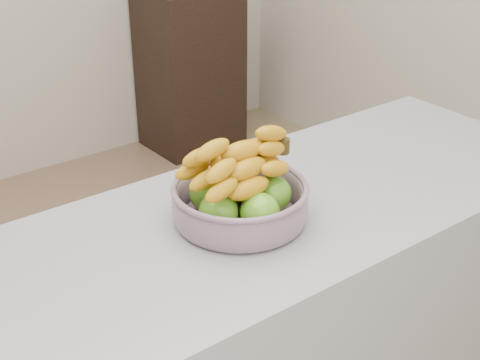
% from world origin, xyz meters
% --- Properties ---
extents(cabinet, '(0.52, 0.42, 0.92)m').
position_xyz_m(cabinet, '(1.31, 1.78, 0.46)').
color(cabinet, black).
rests_on(cabinet, ground).
extents(fruit_bowl, '(0.30, 0.30, 0.19)m').
position_xyz_m(fruit_bowl, '(0.08, -0.33, 0.96)').
color(fruit_bowl, '#8893A4').
rests_on(fruit_bowl, counter).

